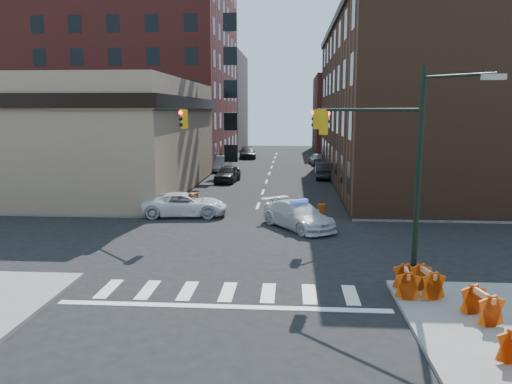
# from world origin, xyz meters

# --- Properties ---
(ground) EXTENTS (140.00, 140.00, 0.00)m
(ground) POSITION_xyz_m (0.00, 0.00, 0.00)
(ground) COLOR black
(ground) RESTS_ON ground
(sidewalk_nw) EXTENTS (34.00, 54.50, 0.15)m
(sidewalk_nw) POSITION_xyz_m (-23.00, 32.75, 0.07)
(sidewalk_nw) COLOR gray
(sidewalk_nw) RESTS_ON ground
(sidewalk_ne) EXTENTS (34.00, 54.50, 0.15)m
(sidewalk_ne) POSITION_xyz_m (23.00, 32.75, 0.07)
(sidewalk_ne) COLOR gray
(sidewalk_ne) RESTS_ON ground
(bank_building) EXTENTS (22.00, 22.00, 9.00)m
(bank_building) POSITION_xyz_m (-17.00, 16.50, 4.50)
(bank_building) COLOR #8F785E
(bank_building) RESTS_ON ground
(apartment_block) EXTENTS (25.00, 25.00, 24.00)m
(apartment_block) POSITION_xyz_m (-18.50, 40.00, 12.00)
(apartment_block) COLOR maroon
(apartment_block) RESTS_ON ground
(commercial_row_ne) EXTENTS (14.00, 34.00, 14.00)m
(commercial_row_ne) POSITION_xyz_m (13.00, 22.50, 7.00)
(commercial_row_ne) COLOR #4F2F1F
(commercial_row_ne) RESTS_ON ground
(filler_nw) EXTENTS (20.00, 18.00, 16.00)m
(filler_nw) POSITION_xyz_m (-16.00, 62.00, 8.00)
(filler_nw) COLOR brown
(filler_nw) RESTS_ON ground
(filler_ne) EXTENTS (16.00, 16.00, 12.00)m
(filler_ne) POSITION_xyz_m (14.00, 58.00, 6.00)
(filler_ne) COLOR maroon
(filler_ne) RESTS_ON ground
(signal_pole_se) EXTENTS (5.40, 5.27, 8.00)m
(signal_pole_se) POSITION_xyz_m (6.04, -5.52, 4.61)
(signal_pole_se) COLOR black
(signal_pole_se) RESTS_ON sidewalk_se
(signal_pole_nw) EXTENTS (3.58, 3.67, 8.00)m
(signal_pole_nw) POSITION_xyz_m (-5.85, 5.34, 4.34)
(signal_pole_nw) COLOR black
(signal_pole_nw) RESTS_ON sidewalk_nw
(signal_pole_ne) EXTENTS (3.67, 3.58, 8.00)m
(signal_pole_ne) POSITION_xyz_m (5.84, 5.35, 4.34)
(signal_pole_ne) COLOR black
(signal_pole_ne) RESTS_ON sidewalk_ne
(tree_ne_near) EXTENTS (3.00, 3.00, 4.85)m
(tree_ne_near) POSITION_xyz_m (7.50, 26.00, 3.49)
(tree_ne_near) COLOR black
(tree_ne_near) RESTS_ON sidewalk_ne
(tree_ne_far) EXTENTS (3.00, 3.00, 4.85)m
(tree_ne_far) POSITION_xyz_m (7.50, 34.00, 3.49)
(tree_ne_far) COLOR black
(tree_ne_far) RESTS_ON sidewalk_ne
(police_car) EXTENTS (4.73, 5.50, 1.52)m
(police_car) POSITION_xyz_m (2.71, 3.49, 0.76)
(police_car) COLOR silver
(police_car) RESTS_ON ground
(pickup) EXTENTS (5.55, 2.98, 1.48)m
(pickup) POSITION_xyz_m (-4.39, 6.34, 0.74)
(pickup) COLOR white
(pickup) RESTS_ON ground
(parked_car_wnear) EXTENTS (2.33, 4.73, 1.55)m
(parked_car_wnear) POSITION_xyz_m (-3.61, 21.54, 0.77)
(parked_car_wnear) COLOR black
(parked_car_wnear) RESTS_ON ground
(parked_car_wfar) EXTENTS (2.19, 5.08, 1.63)m
(parked_car_wfar) POSITION_xyz_m (-5.50, 29.97, 0.81)
(parked_car_wfar) COLOR gray
(parked_car_wfar) RESTS_ON ground
(parked_car_wdeep) EXTENTS (2.81, 5.54, 1.54)m
(parked_car_wdeep) POSITION_xyz_m (-3.79, 44.61, 0.77)
(parked_car_wdeep) COLOR black
(parked_car_wdeep) RESTS_ON ground
(parked_car_enear) EXTENTS (1.75, 4.81, 1.58)m
(parked_car_enear) POSITION_xyz_m (5.50, 24.50, 0.79)
(parked_car_enear) COLOR black
(parked_car_enear) RESTS_ON ground
(parked_car_efar) EXTENTS (2.16, 4.51, 1.49)m
(parked_car_efar) POSITION_xyz_m (5.50, 37.18, 0.74)
(parked_car_efar) COLOR gray
(parked_car_efar) RESTS_ON ground
(pedestrian_a) EXTENTS (0.71, 0.65, 1.64)m
(pedestrian_a) POSITION_xyz_m (-6.50, 7.96, 0.97)
(pedestrian_a) COLOR black
(pedestrian_a) RESTS_ON sidewalk_nw
(pedestrian_b) EXTENTS (1.05, 0.87, 1.95)m
(pedestrian_b) POSITION_xyz_m (-8.43, 8.37, 1.12)
(pedestrian_b) COLOR black
(pedestrian_b) RESTS_ON sidewalk_nw
(pedestrian_c) EXTENTS (1.17, 1.06, 1.91)m
(pedestrian_c) POSITION_xyz_m (-9.68, 6.00, 1.11)
(pedestrian_c) COLOR #1F222E
(pedestrian_c) RESTS_ON sidewalk_nw
(barrel_road) EXTENTS (0.67, 0.67, 0.96)m
(barrel_road) POSITION_xyz_m (4.20, 6.00, 0.48)
(barrel_road) COLOR #D95D0A
(barrel_road) RESTS_ON ground
(barrel_bank) EXTENTS (0.68, 0.68, 1.09)m
(barrel_bank) POSITION_xyz_m (-4.29, 8.68, 0.55)
(barrel_bank) COLOR red
(barrel_bank) RESTS_ON ground
(barricade_se_a) EXTENTS (0.77, 1.33, 0.95)m
(barricade_se_a) POSITION_xyz_m (6.40, -7.03, 0.63)
(barricade_se_a) COLOR #F14B0B
(barricade_se_a) RESTS_ON sidewalk_se
(barricade_se_b) EXTENTS (0.90, 1.39, 0.96)m
(barricade_se_b) POSITION_xyz_m (7.11, -7.00, 0.63)
(barricade_se_b) COLOR #EE340B
(barricade_se_b) RESTS_ON sidewalk_se
(barricade_se_c) EXTENTS (0.90, 1.38, 0.95)m
(barricade_se_c) POSITION_xyz_m (8.25, -9.08, 0.63)
(barricade_se_c) COLOR red
(barricade_se_c) RESTS_ON sidewalk_se
(barricade_nw_a) EXTENTS (1.15, 0.65, 0.83)m
(barricade_nw_a) POSITION_xyz_m (-8.78, 7.58, 0.56)
(barricade_nw_a) COLOR red
(barricade_nw_a) RESTS_ON sidewalk_nw
(barricade_nw_b) EXTENTS (1.30, 0.72, 0.94)m
(barricade_nw_b) POSITION_xyz_m (-10.00, 6.35, 0.62)
(barricade_nw_b) COLOR #C23309
(barricade_nw_b) RESTS_ON sidewalk_nw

